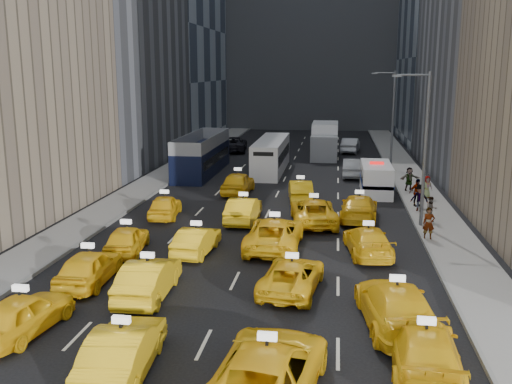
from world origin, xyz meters
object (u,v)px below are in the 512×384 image
taxi_1 (123,350)px  pedestrian_0 (429,223)px  box_truck (325,141)px  taxi_0 (23,314)px  city_bus (271,156)px  taxi_3 (425,350)px  nypd_van (376,179)px  taxi_2 (267,371)px  double_decker (202,154)px

taxi_1 → pedestrian_0: size_ratio=2.74×
taxi_1 → box_truck: box_truck is taller
taxi_0 → box_truck: 44.01m
taxi_0 → city_bus: city_bus is taller
taxi_3 → nypd_van: nypd_van is taller
taxi_2 → box_truck: 45.78m
taxi_3 → pedestrian_0: size_ratio=2.94×
taxi_3 → double_decker: bearing=-63.2°
double_decker → taxi_2: bearing=-73.6°
city_bus → pedestrian_0: bearing=-66.1°
box_truck → pedestrian_0: box_truck is taller
city_bus → box_truck: bearing=59.3°
double_decker → pedestrian_0: size_ratio=6.85×
taxi_1 → pedestrian_0: 19.11m
taxi_3 → double_decker: (-14.63, 32.52, 0.97)m
taxi_3 → taxi_1: bearing=11.3°
taxi_1 → double_decker: double_decker is taller
nypd_van → box_truck: box_truck is taller
taxi_2 → nypd_van: (4.76, 28.14, 0.25)m
taxi_0 → taxi_3: taxi_0 is taller
box_truck → nypd_van: bearing=-71.5°
box_truck → pedestrian_0: (6.25, -29.62, -0.75)m
nypd_van → double_decker: (-14.80, 6.48, 0.62)m
nypd_van → double_decker: size_ratio=0.49×
taxi_2 → box_truck: box_truck is taller
double_decker → box_truck: (10.58, 11.15, 0.06)m
taxi_2 → pedestrian_0: bearing=-105.6°
taxi_3 → nypd_van: size_ratio=0.87×
taxi_1 → double_decker: bearing=-84.7°
nypd_van → box_truck: (-4.23, 17.63, 0.68)m
taxi_2 → double_decker: double_decker is taller
taxi_1 → city_bus: bearing=-94.6°
taxi_1 → taxi_2: 4.55m
taxi_1 → nypd_van: nypd_van is taller
taxi_1 → double_decker: (-5.55, 33.91, 0.93)m
taxi_2 → double_decker: bearing=-66.6°
nypd_van → double_decker: 16.17m
taxi_0 → box_truck: bearing=-94.7°
nypd_van → double_decker: bearing=149.6°
box_truck → pedestrian_0: size_ratio=4.65×
pedestrian_0 → taxi_3: bearing=-97.0°
taxi_3 → pedestrian_0: (2.20, 14.04, 0.28)m
taxi_0 → double_decker: double_decker is taller
taxi_1 → taxi_2: (4.49, -0.71, 0.06)m
taxi_2 → city_bus: (-4.08, 36.53, 0.61)m
taxi_3 → city_bus: (-8.67, 34.42, 0.71)m
box_truck → pedestrian_0: bearing=-73.1°
double_decker → box_truck: size_ratio=1.47×
box_truck → taxi_1: bearing=-91.3°
taxi_1 → taxi_2: taxi_2 is taller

